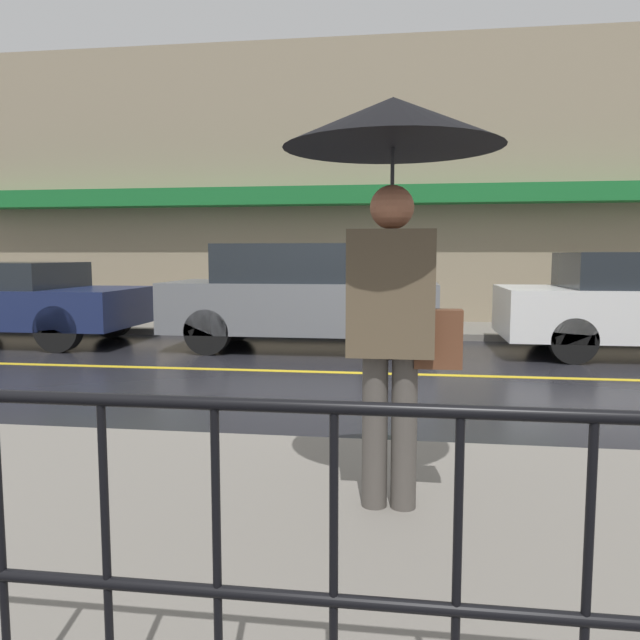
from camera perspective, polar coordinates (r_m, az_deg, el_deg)
The scene contains 9 objects.
ground_plane at distance 7.67m, azimuth 2.97°, elevation -4.86°, with size 80.00×80.00×0.00m, color black.
sidewalk_near at distance 3.24m, azimuth -4.73°, elevation -19.38°, with size 28.00×3.11×0.11m.
sidewalk_far at distance 11.72m, azimuth 4.74°, elevation -0.83°, with size 28.00×2.04×0.11m.
lane_marking at distance 7.67m, azimuth 2.97°, elevation -4.83°, with size 25.20×0.12×0.01m.
building_storefront at distance 12.86m, azimuth 5.15°, elevation 12.19°, with size 28.00×0.85×5.71m.
railing_foreground at distance 1.83m, azimuth -14.41°, elevation -17.77°, with size 12.00×0.04×0.96m.
pedestrian at distance 3.23m, azimuth 6.72°, elevation 12.46°, with size 1.11×1.11×2.11m.
car_navy at distance 11.38m, azimuth -26.27°, elevation 1.64°, with size 4.03×1.92×1.32m.
car_grey at distance 9.54m, azimuth -1.89°, elevation 2.17°, with size 4.06×1.71×1.60m.
Camera 1 is at (0.65, -7.51, 1.44)m, focal length 35.00 mm.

